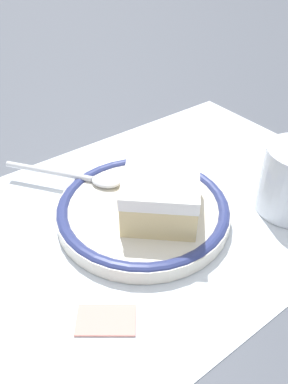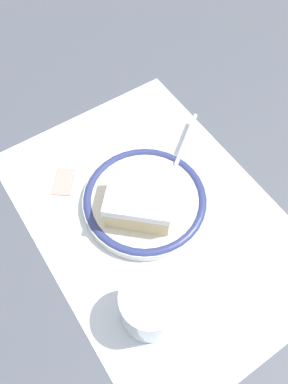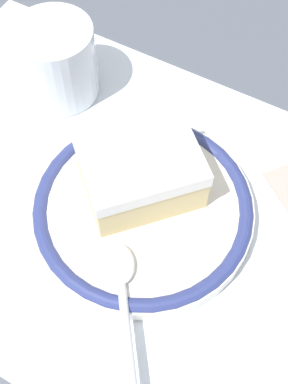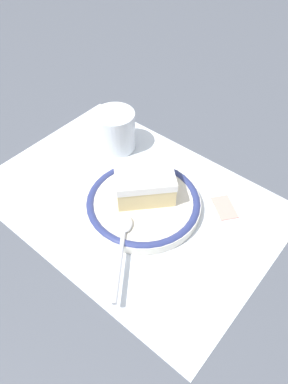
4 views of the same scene
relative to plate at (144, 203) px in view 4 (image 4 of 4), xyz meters
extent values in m
plane|color=#4C515B|center=(0.03, 0.00, -0.01)|extent=(2.40, 2.40, 0.00)
cube|color=silver|center=(0.03, 0.00, -0.01)|extent=(0.48, 0.34, 0.00)
cylinder|color=silver|center=(0.00, 0.00, 0.00)|extent=(0.19, 0.19, 0.02)
torus|color=navy|center=(0.00, 0.00, 0.00)|extent=(0.19, 0.19, 0.01)
cube|color=beige|center=(0.01, -0.01, 0.02)|extent=(0.12, 0.12, 0.03)
cube|color=white|center=(0.01, -0.01, 0.05)|extent=(0.12, 0.12, 0.01)
ellipsoid|color=silver|center=(-0.01, 0.06, 0.01)|extent=(0.04, 0.04, 0.01)
cylinder|color=silver|center=(-0.05, 0.12, 0.01)|extent=(0.07, 0.09, 0.01)
cylinder|color=silver|center=(0.14, -0.08, 0.03)|extent=(0.08, 0.08, 0.08)
cylinder|color=#B7722D|center=(0.14, -0.08, 0.02)|extent=(0.07, 0.07, 0.05)
cube|color=#E5998C|center=(-0.10, -0.08, -0.01)|extent=(0.06, 0.05, 0.01)
camera|label=1|loc=(-0.19, -0.26, 0.28)|focal=36.74mm
camera|label=2|loc=(0.24, -0.16, 0.51)|focal=35.95mm
camera|label=3|loc=(-0.10, 0.19, 0.39)|focal=49.02mm
camera|label=4|loc=(-0.25, 0.30, 0.45)|focal=34.13mm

